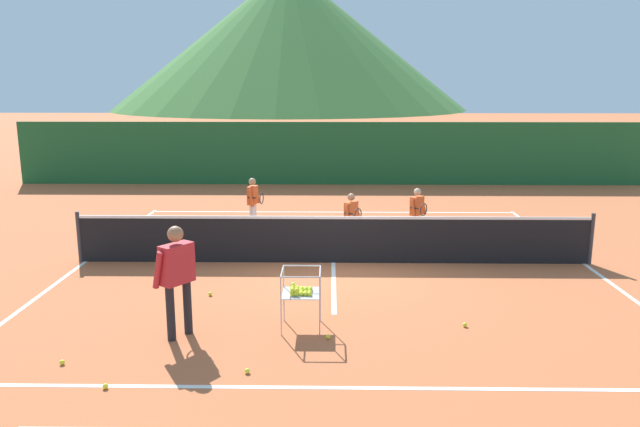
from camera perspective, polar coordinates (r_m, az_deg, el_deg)
ground_plane at (r=12.59m, az=1.25°, el=-4.59°), size 120.00×120.00×0.00m
line_baseline_near at (r=7.72m, az=1.44°, el=-15.87°), size 10.20×0.08×0.01m
line_baseline_far at (r=17.38m, az=1.17°, el=0.14°), size 10.20×0.08×0.01m
line_sideline_west at (r=13.56m, az=-20.92°, el=-4.17°), size 0.08×10.19×0.01m
line_sideline_east at (r=13.61m, az=23.32°, el=-4.30°), size 0.08×10.19×0.01m
line_service_center at (r=12.59m, az=1.25°, el=-4.57°), size 0.08×5.72×0.01m
tennis_net at (r=12.46m, az=1.26°, el=-2.38°), size 10.48×0.08×1.05m
instructor at (r=8.99m, az=-13.14°, el=-5.23°), size 0.57×0.81×1.65m
student_0 at (r=15.34m, az=-6.23°, el=1.39°), size 0.41×0.67×1.29m
student_1 at (r=13.68m, az=2.94°, el=-0.10°), size 0.40×0.68×1.20m
student_2 at (r=14.33m, az=9.02°, el=0.39°), size 0.44×0.68×1.23m
ball_cart at (r=9.18m, az=-1.85°, el=-7.20°), size 0.58×0.58×0.90m
tennis_ball_0 at (r=8.11m, az=-19.31°, el=-14.90°), size 0.07×0.07×0.07m
tennis_ball_1 at (r=8.92m, az=-22.83°, el=-12.62°), size 0.07×0.07×0.07m
tennis_ball_2 at (r=8.09m, az=-6.78°, el=-14.32°), size 0.07×0.07×0.07m
tennis_ball_3 at (r=9.00m, az=0.76°, el=-11.38°), size 0.07×0.07×0.07m
tennis_ball_4 at (r=10.86m, az=-10.17°, el=-7.37°), size 0.07×0.07×0.07m
tennis_ball_5 at (r=9.67m, az=13.30°, el=-10.02°), size 0.07×0.07×0.07m
windscreen_fence at (r=21.94m, az=1.14°, el=5.60°), size 22.44×0.08×2.23m
hill_0 at (r=82.84m, az=-2.86°, el=15.88°), size 45.73×45.73×17.95m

